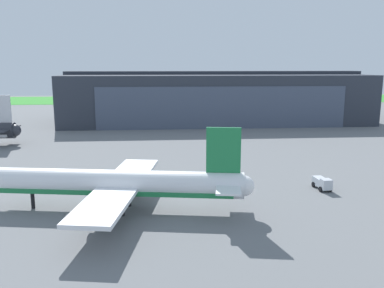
% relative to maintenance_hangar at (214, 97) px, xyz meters
% --- Properties ---
extents(ground_plane, '(440.00, 440.00, 0.00)m').
position_rel_maintenance_hangar_xyz_m(ground_plane, '(-10.61, -84.53, -8.89)').
color(ground_plane, slate).
extents(grass_field_strip, '(440.00, 56.00, 0.08)m').
position_rel_maintenance_hangar_xyz_m(grass_field_strip, '(-10.61, 97.19, -8.85)').
color(grass_field_strip, '#338B2E').
rests_on(grass_field_strip, ground_plane).
extents(maintenance_hangar, '(109.34, 41.25, 18.70)m').
position_rel_maintenance_hangar_xyz_m(maintenance_hangar, '(0.00, 0.00, 0.00)').
color(maintenance_hangar, '#2D333D').
rests_on(maintenance_hangar, ground_plane).
extents(airliner_near_left, '(39.87, 31.52, 12.53)m').
position_rel_maintenance_hangar_xyz_m(airliner_near_left, '(-27.51, -95.72, -4.82)').
color(airliner_near_left, white).
rests_on(airliner_near_left, ground_plane).
extents(pushback_tractor, '(2.30, 4.66, 2.18)m').
position_rel_maintenance_hangar_xyz_m(pushback_tractor, '(6.65, -88.22, -7.74)').
color(pushback_tractor, '#B7BCC6').
rests_on(pushback_tractor, ground_plane).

